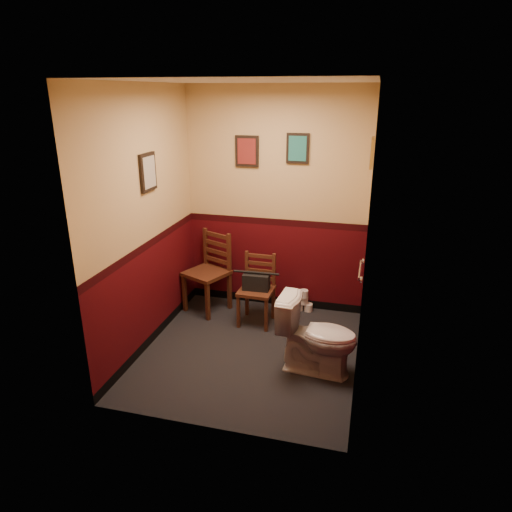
{
  "coord_description": "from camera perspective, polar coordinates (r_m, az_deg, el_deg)",
  "views": [
    {
      "loc": [
        1.12,
        -4.06,
        2.62
      ],
      "look_at": [
        0.0,
        0.25,
        1.0
      ],
      "focal_mm": 32.0,
      "sensor_mm": 36.0,
      "label": 1
    }
  ],
  "objects": [
    {
      "name": "grab_bar",
      "position": [
        4.63,
        12.94,
        -1.72
      ],
      "size": [
        0.05,
        0.56,
        0.06
      ],
      "color": "silver",
      "rests_on": "wall_right"
    },
    {
      "name": "ceiling",
      "position": [
        4.21,
        -0.91,
        21.07
      ],
      "size": [
        2.2,
        2.4,
        0.0
      ],
      "primitive_type": "cube",
      "rotation": [
        3.14,
        0.0,
        0.0
      ],
      "color": "silver",
      "rests_on": "ground"
    },
    {
      "name": "framed_print_back_a",
      "position": [
        5.48,
        -1.14,
        12.96
      ],
      "size": [
        0.28,
        0.04,
        0.36
      ],
      "color": "black",
      "rests_on": "wall_back"
    },
    {
      "name": "toilet_brush",
      "position": [
        4.7,
        9.93,
        -13.37
      ],
      "size": [
        0.11,
        0.11,
        0.39
      ],
      "color": "silver",
      "rests_on": "floor"
    },
    {
      "name": "framed_print_left",
      "position": [
        4.77,
        -13.33,
        10.16
      ],
      "size": [
        0.04,
        0.3,
        0.38
      ],
      "color": "black",
      "rests_on": "wall_left"
    },
    {
      "name": "wall_right",
      "position": [
        4.26,
        13.63,
        2.05
      ],
      "size": [
        0.0,
        2.4,
        2.7
      ],
      "primitive_type": "cube",
      "rotation": [
        1.57,
        0.0,
        -1.57
      ],
      "color": "#40070C",
      "rests_on": "ground"
    },
    {
      "name": "framed_print_right",
      "position": [
        4.7,
        14.29,
        12.42
      ],
      "size": [
        0.04,
        0.34,
        0.28
      ],
      "color": "olive",
      "rests_on": "wall_right"
    },
    {
      "name": "framed_print_back_b",
      "position": [
        5.35,
        5.23,
        13.25
      ],
      "size": [
        0.26,
        0.04,
        0.34
      ],
      "color": "black",
      "rests_on": "wall_back"
    },
    {
      "name": "wall_left",
      "position": [
        4.8,
        -13.62,
        4.07
      ],
      "size": [
        0.0,
        2.4,
        2.7
      ],
      "primitive_type": "cube",
      "rotation": [
        1.57,
        0.0,
        1.57
      ],
      "color": "#40070C",
      "rests_on": "ground"
    },
    {
      "name": "floor",
      "position": [
        4.96,
        -0.74,
        -11.89
      ],
      "size": [
        2.2,
        2.4,
        0.0
      ],
      "primitive_type": "cube",
      "color": "black",
      "rests_on": "ground"
    },
    {
      "name": "handbag",
      "position": [
        5.29,
        0.03,
        -3.22
      ],
      "size": [
        0.31,
        0.16,
        0.22
      ],
      "rotation": [
        0.0,
        0.0,
        0.04
      ],
      "color": "black",
      "rests_on": "chair_right"
    },
    {
      "name": "toilet",
      "position": [
        4.52,
        7.68,
        -9.91
      ],
      "size": [
        0.81,
        0.5,
        0.76
      ],
      "primitive_type": "imported",
      "rotation": [
        0.0,
        0.0,
        1.49
      ],
      "color": "white",
      "rests_on": "floor"
    },
    {
      "name": "chair_left",
      "position": [
        5.7,
        -5.9,
        -2.0
      ],
      "size": [
        0.61,
        0.61,
        0.99
      ],
      "rotation": [
        0.0,
        0.0,
        -0.41
      ],
      "color": "#542A19",
      "rests_on": "floor"
    },
    {
      "name": "wall_back",
      "position": [
        5.53,
        2.48,
        6.68
      ],
      "size": [
        2.2,
        0.0,
        2.7
      ],
      "primitive_type": "cube",
      "rotation": [
        1.57,
        0.0,
        0.0
      ],
      "color": "#40070C",
      "rests_on": "ground"
    },
    {
      "name": "wall_front",
      "position": [
        3.33,
        -6.28,
        -2.61
      ],
      "size": [
        2.2,
        0.0,
        2.7
      ],
      "primitive_type": "cube",
      "rotation": [
        -1.57,
        0.0,
        0.0
      ],
      "color": "#40070C",
      "rests_on": "ground"
    },
    {
      "name": "chair_right",
      "position": [
        5.37,
        0.14,
        -4.19
      ],
      "size": [
        0.4,
        0.4,
        0.84
      ],
      "rotation": [
        0.0,
        0.0,
        -0.03
      ],
      "color": "#542A19",
      "rests_on": "floor"
    },
    {
      "name": "tp_stack",
      "position": [
        5.79,
        6.0,
        -5.73
      ],
      "size": [
        0.22,
        0.14,
        0.29
      ],
      "color": "silver",
      "rests_on": "floor"
    }
  ]
}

